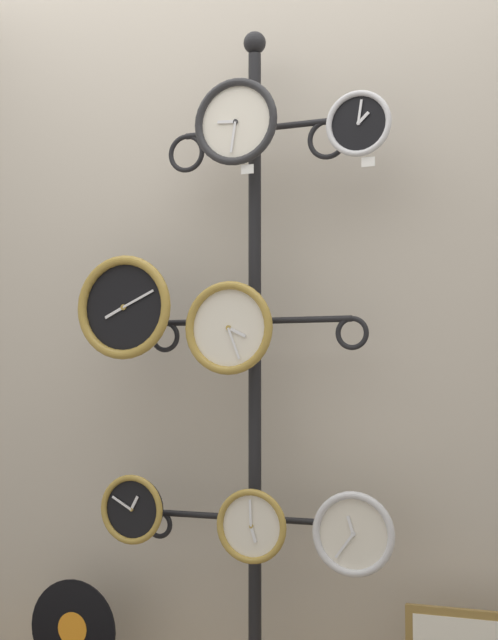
{
  "coord_description": "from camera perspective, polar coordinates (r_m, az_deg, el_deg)",
  "views": [
    {
      "loc": [
        0.99,
        -2.18,
        1.02
      ],
      "look_at": [
        0.0,
        0.36,
        1.2
      ],
      "focal_mm": 50.0,
      "sensor_mm": 36.0,
      "label": 1
    }
  ],
  "objects": [
    {
      "name": "clock_middle_left",
      "position": [
        2.84,
        -7.99,
        0.81
      ],
      "size": [
        0.33,
        0.04,
        0.33
      ],
      "color": "black"
    },
    {
      "name": "clock_middle_center",
      "position": [
        2.7,
        -1.28,
        -0.51
      ],
      "size": [
        0.29,
        0.04,
        0.29
      ],
      "color": "silver"
    },
    {
      "name": "display_stand",
      "position": [
        2.78,
        0.38,
        -7.65
      ],
      "size": [
        0.75,
        0.34,
        2.12
      ],
      "color": "black",
      "rests_on": "ground_plane"
    },
    {
      "name": "clock_top_center",
      "position": [
        2.78,
        -0.82,
        12.54
      ],
      "size": [
        0.27,
        0.04,
        0.27
      ],
      "color": "silver"
    },
    {
      "name": "vinyl_record",
      "position": [
        3.08,
        -11.21,
        -18.81
      ],
      "size": [
        0.31,
        0.01,
        0.31
      ],
      "color": "black",
      "rests_on": "low_shelf"
    },
    {
      "name": "shop_wall",
      "position": [
        2.95,
        1.48,
        3.69
      ],
      "size": [
        4.4,
        0.04,
        2.8
      ],
      "color": "#BCB2A3",
      "rests_on": "ground_plane"
    },
    {
      "name": "price_tag_upper",
      "position": [
        2.73,
        -0.1,
        9.63
      ],
      "size": [
        0.04,
        0.0,
        0.03
      ],
      "color": "white"
    },
    {
      "name": "clock_bottom_left",
      "position": [
        2.86,
        -7.46,
        -11.92
      ],
      "size": [
        0.22,
        0.04,
        0.22
      ],
      "color": "black"
    },
    {
      "name": "clock_bottom_right",
      "position": [
        2.62,
        6.72,
        -13.43
      ],
      "size": [
        0.24,
        0.04,
        0.24
      ],
      "color": "silver"
    },
    {
      "name": "price_tag_mid",
      "position": [
        2.66,
        7.63,
        10.0
      ],
      "size": [
        0.04,
        0.0,
        0.03
      ],
      "color": "white"
    },
    {
      "name": "clock_top_right",
      "position": [
        2.69,
        7.06,
        12.34
      ],
      "size": [
        0.2,
        0.04,
        0.2
      ],
      "color": "black"
    },
    {
      "name": "clock_bottom_center",
      "position": [
        2.69,
        0.2,
        -13.04
      ],
      "size": [
        0.22,
        0.04,
        0.22
      ],
      "color": "silver"
    }
  ]
}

